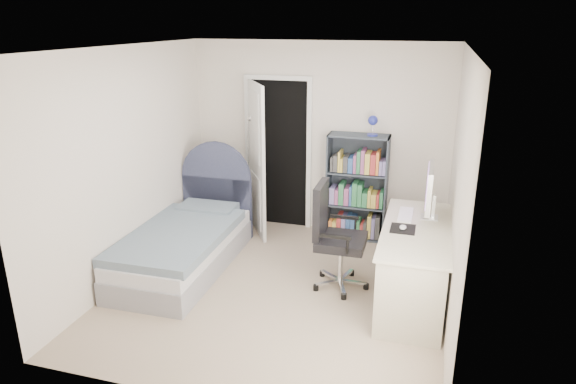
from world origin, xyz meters
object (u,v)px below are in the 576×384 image
(bookcase, at_px, (358,191))
(office_chair, at_px, (333,231))
(nightstand, at_px, (213,193))
(desk, at_px, (414,261))
(floor_lamp, at_px, (250,181))
(bed, at_px, (187,242))

(bookcase, distance_m, office_chair, 1.39)
(nightstand, relative_size, desk, 0.39)
(floor_lamp, bearing_deg, bookcase, -0.04)
(bed, distance_m, office_chair, 1.76)
(nightstand, distance_m, desk, 3.16)
(bed, bearing_deg, nightstand, 100.74)
(bed, height_order, bookcase, bookcase)
(bookcase, xyz_separation_m, office_chair, (-0.05, -1.39, 0.00))
(office_chair, bearing_deg, floor_lamp, 135.93)
(office_chair, bearing_deg, desk, -5.12)
(floor_lamp, relative_size, office_chair, 1.36)
(floor_lamp, height_order, office_chair, floor_lamp)
(bed, xyz_separation_m, office_chair, (1.72, -0.00, 0.34))
(bookcase, bearing_deg, office_chair, -91.95)
(desk, height_order, office_chair, desk)
(bed, bearing_deg, office_chair, -0.15)
(bed, height_order, office_chair, bed)
(bed, relative_size, desk, 1.27)
(floor_lamp, distance_m, desk, 2.73)
(nightstand, height_order, office_chair, office_chair)
(bed, height_order, desk, desk)
(bed, relative_size, office_chair, 1.81)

